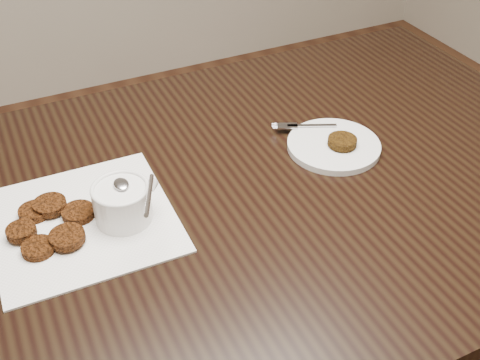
% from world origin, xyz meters
% --- Properties ---
extents(table, '(1.47, 0.95, 0.75)m').
position_xyz_m(table, '(0.00, 0.11, 0.38)').
color(table, black).
rests_on(table, floor).
extents(napkin, '(0.31, 0.31, 0.00)m').
position_xyz_m(napkin, '(-0.30, 0.14, 0.75)').
color(napkin, white).
rests_on(napkin, table).
extents(sauce_ramekin, '(0.16, 0.16, 0.14)m').
position_xyz_m(sauce_ramekin, '(-0.23, 0.12, 0.82)').
color(sauce_ramekin, white).
rests_on(sauce_ramekin, napkin).
extents(patty_cluster, '(0.21, 0.21, 0.02)m').
position_xyz_m(patty_cluster, '(-0.36, 0.15, 0.76)').
color(patty_cluster, '#5A270B').
rests_on(patty_cluster, napkin).
extents(plate_with_patty, '(0.25, 0.25, 0.03)m').
position_xyz_m(plate_with_patty, '(0.22, 0.15, 0.76)').
color(plate_with_patty, silver).
rests_on(plate_with_patty, table).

